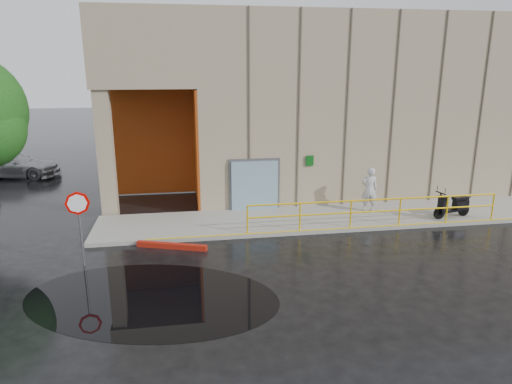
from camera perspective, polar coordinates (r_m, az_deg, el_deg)
ground at (r=13.45m, az=3.01°, el=-10.24°), size 120.00×120.00×0.00m
sidewalk at (r=18.55m, az=12.22°, el=-3.01°), size 20.00×3.00×0.15m
building at (r=24.16m, az=9.63°, el=11.33°), size 20.00×10.17×8.00m
guardrail at (r=17.28m, az=14.71°, el=-2.43°), size 9.56×0.06×1.03m
person at (r=18.91m, az=13.97°, el=0.31°), size 0.72×0.53×1.80m
scooter at (r=19.18m, az=23.46°, el=-0.83°), size 1.69×0.81×1.28m
stop_sign at (r=14.31m, az=-21.32°, el=-2.32°), size 0.70×0.14×2.33m
red_curb at (r=15.45m, az=-10.49°, el=-6.64°), size 2.32×0.98×0.18m
puddle at (r=12.48m, az=-12.94°, el=-12.78°), size 7.59×5.85×0.01m
car_c at (r=28.14m, az=-28.05°, el=3.08°), size 5.13×2.83×1.41m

